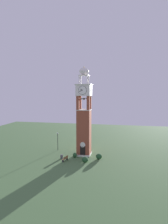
{
  "coord_description": "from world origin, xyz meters",
  "views": [
    {
      "loc": [
        8.09,
        -39.63,
        13.39
      ],
      "look_at": [
        0.0,
        0.0,
        9.24
      ],
      "focal_mm": 30.96,
      "sensor_mm": 36.0,
      "label": 1
    }
  ],
  "objects_px": {
    "clock_tower": "(84,119)",
    "trash_bin": "(62,157)",
    "lamp_post": "(58,138)",
    "park_bench": "(65,159)"
  },
  "relations": [
    {
      "from": "lamp_post",
      "to": "trash_bin",
      "type": "distance_m",
      "value": 6.42
    },
    {
      "from": "park_bench",
      "to": "trash_bin",
      "type": "bearing_deg",
      "value": 134.8
    },
    {
      "from": "clock_tower",
      "to": "park_bench",
      "type": "bearing_deg",
      "value": -122.14
    },
    {
      "from": "clock_tower",
      "to": "trash_bin",
      "type": "xyz_separation_m",
      "value": [
        -3.93,
        -3.4,
        -7.26
      ]
    },
    {
      "from": "lamp_post",
      "to": "park_bench",
      "type": "bearing_deg",
      "value": -59.69
    },
    {
      "from": "clock_tower",
      "to": "lamp_post",
      "type": "xyz_separation_m",
      "value": [
        -6.59,
        1.91,
        -4.82
      ]
    },
    {
      "from": "clock_tower",
      "to": "trash_bin",
      "type": "bearing_deg",
      "value": -139.17
    },
    {
      "from": "park_bench",
      "to": "trash_bin",
      "type": "distance_m",
      "value": 1.57
    },
    {
      "from": "park_bench",
      "to": "lamp_post",
      "type": "distance_m",
      "value": 7.81
    },
    {
      "from": "clock_tower",
      "to": "park_bench",
      "type": "xyz_separation_m",
      "value": [
        -2.83,
        -4.51,
        -7.18
      ]
    }
  ]
}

